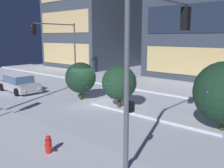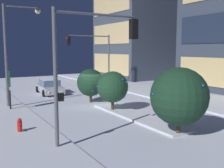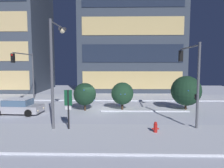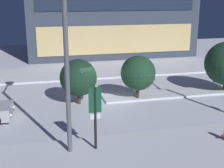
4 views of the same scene
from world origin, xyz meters
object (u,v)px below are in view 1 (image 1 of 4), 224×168
at_px(car_near, 19,84).
at_px(decorated_tree_left_of_median, 81,78).
at_px(decorated_tree_median, 119,83).
at_px(fire_hydrant, 49,146).
at_px(traffic_light_corner_far_left, 59,40).
at_px(traffic_light_corner_near_right, 155,48).

relative_size(car_near, decorated_tree_left_of_median, 1.63).
relative_size(car_near, decorated_tree_median, 1.59).
relative_size(fire_hydrant, decorated_tree_left_of_median, 0.30).
relative_size(decorated_tree_median, decorated_tree_left_of_median, 1.03).
bearing_deg(fire_hydrant, decorated_tree_median, 106.49).
height_order(traffic_light_corner_far_left, fire_hydrant, traffic_light_corner_far_left).
relative_size(traffic_light_corner_far_left, fire_hydrant, 7.18).
distance_m(decorated_tree_median, decorated_tree_left_of_median, 3.89).
bearing_deg(traffic_light_corner_far_left, car_near, 16.93).
bearing_deg(car_near, traffic_light_corner_near_right, -6.85).
xyz_separation_m(traffic_light_corner_near_right, fire_hydrant, (-3.18, -2.68, -3.92)).
xyz_separation_m(traffic_light_corner_far_left, decorated_tree_left_of_median, (8.01, -4.18, -2.73)).
height_order(traffic_light_corner_near_right, fire_hydrant, traffic_light_corner_near_right).
relative_size(traffic_light_corner_near_right, decorated_tree_median, 2.14).
bearing_deg(decorated_tree_median, car_near, -171.37).
height_order(traffic_light_corner_far_left, decorated_tree_median, traffic_light_corner_far_left).
xyz_separation_m(decorated_tree_median, decorated_tree_left_of_median, (-3.88, 0.11, -0.10)).
bearing_deg(decorated_tree_left_of_median, fire_hydrant, -50.10).
height_order(traffic_light_corner_far_left, decorated_tree_left_of_median, traffic_light_corner_far_left).
bearing_deg(fire_hydrant, traffic_light_corner_near_right, 40.18).
bearing_deg(decorated_tree_left_of_median, car_near, -165.22).
bearing_deg(traffic_light_corner_near_right, decorated_tree_left_of_median, 64.07).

